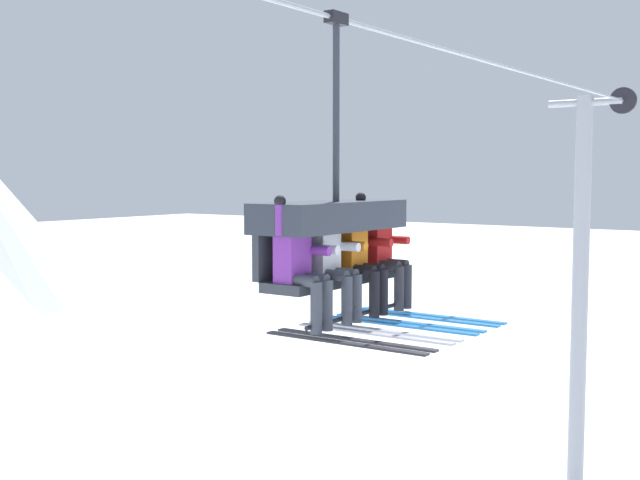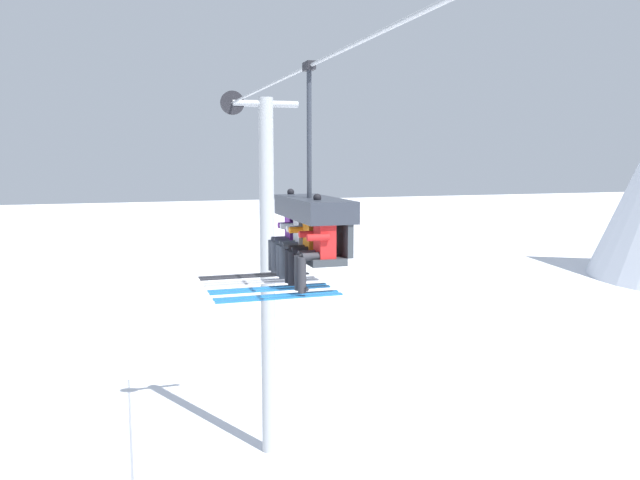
{
  "view_description": "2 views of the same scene",
  "coord_description": "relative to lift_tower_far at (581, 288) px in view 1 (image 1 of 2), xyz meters",
  "views": [
    {
      "loc": [
        -7.73,
        -5.37,
        7.2
      ],
      "look_at": [
        -1.14,
        -0.76,
        6.55
      ],
      "focal_mm": 45.0,
      "sensor_mm": 36.0,
      "label": 1
    },
    {
      "loc": [
        7.67,
        -3.38,
        7.52
      ],
      "look_at": [
        -1.0,
        -0.61,
        6.3
      ],
      "focal_mm": 35.0,
      "sensor_mm": 36.0,
      "label": 2
    }
  ],
  "objects": [
    {
      "name": "lift_tower_far",
      "position": [
        0.0,
        0.0,
        0.0
      ],
      "size": [
        0.36,
        1.88,
        9.05
      ],
      "color": "#9EA3A8",
      "rests_on": "ground_plane"
    },
    {
      "name": "lift_cable",
      "position": [
        -8.62,
        -0.78,
        4.08
      ],
      "size": [
        19.23,
        0.05,
        0.05
      ],
      "color": "#9EA3A8"
    },
    {
      "name": "chairlift_chair",
      "position": [
        -10.94,
        -0.71,
        1.96
      ],
      "size": [
        1.97,
        0.74,
        3.06
      ],
      "color": "#33383D"
    },
    {
      "name": "skier_purple",
      "position": [
        -11.72,
        -0.92,
        1.67
      ],
      "size": [
        0.48,
        1.7,
        1.34
      ],
      "color": "purple"
    },
    {
      "name": "skier_white",
      "position": [
        -11.2,
        -0.93,
        1.65
      ],
      "size": [
        0.46,
        1.7,
        1.23
      ],
      "color": "silver"
    },
    {
      "name": "skier_orange",
      "position": [
        -10.68,
        -0.92,
        1.67
      ],
      "size": [
        0.48,
        1.7,
        1.34
      ],
      "color": "orange"
    },
    {
      "name": "skier_red",
      "position": [
        -10.17,
        -0.93,
        1.65
      ],
      "size": [
        0.46,
        1.7,
        1.23
      ],
      "color": "red"
    }
  ]
}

